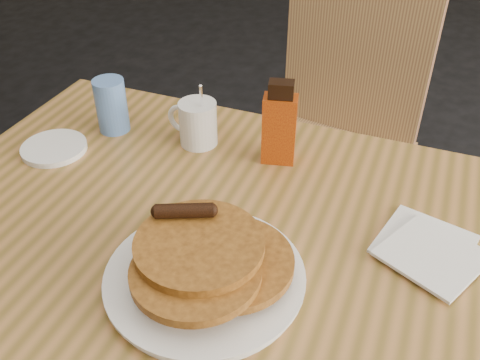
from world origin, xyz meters
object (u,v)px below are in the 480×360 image
at_px(chair_main_far, 339,117).
at_px(syrup_bottle, 279,125).
at_px(main_table, 223,238).
at_px(pancake_plate, 205,267).
at_px(coffee_mug, 197,122).
at_px(blue_tumbler, 111,105).

height_order(chair_main_far, syrup_bottle, chair_main_far).
distance_m(main_table, syrup_bottle, 0.25).
bearing_deg(pancake_plate, chair_main_far, 94.35).
xyz_separation_m(chair_main_far, syrup_bottle, (0.03, -0.53, 0.26)).
distance_m(pancake_plate, coffee_mug, 0.40).
distance_m(main_table, coffee_mug, 0.28).
xyz_separation_m(coffee_mug, blue_tumbler, (-0.19, -0.04, 0.01)).
bearing_deg(syrup_bottle, pancake_plate, -103.28).
bearing_deg(blue_tumbler, main_table, -23.60).
bearing_deg(blue_tumbler, chair_main_far, 59.69).
distance_m(syrup_bottle, blue_tumbler, 0.38).
bearing_deg(pancake_plate, blue_tumbler, 144.04).
distance_m(main_table, chair_main_far, 0.76).
xyz_separation_m(main_table, pancake_plate, (0.05, -0.14, 0.07)).
bearing_deg(chair_main_far, coffee_mug, -103.39).
xyz_separation_m(chair_main_far, blue_tumbler, (-0.34, -0.59, 0.24)).
bearing_deg(coffee_mug, main_table, -49.21).
height_order(coffee_mug, blue_tumbler, coffee_mug).
height_order(chair_main_far, coffee_mug, chair_main_far).
height_order(chair_main_far, pancake_plate, chair_main_far).
bearing_deg(coffee_mug, syrup_bottle, 6.12).
height_order(main_table, coffee_mug, coffee_mug).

